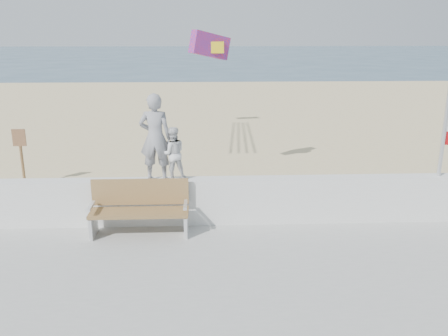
{
  "coord_description": "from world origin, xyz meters",
  "views": [
    {
      "loc": [
        -0.16,
        -6.69,
        3.84
      ],
      "look_at": [
        0.2,
        1.8,
        1.35
      ],
      "focal_mm": 38.0,
      "sensor_mm": 36.0,
      "label": 1
    }
  ],
  "objects": [
    {
      "name": "seawall",
      "position": [
        0.0,
        2.0,
        0.63
      ],
      "size": [
        30.0,
        0.35,
        0.9
      ],
      "primitive_type": "cube",
      "color": "silver",
      "rests_on": "boardwalk"
    },
    {
      "name": "child",
      "position": [
        -0.76,
        2.0,
        1.59
      ],
      "size": [
        0.57,
        0.49,
        1.02
      ],
      "primitive_type": "imported",
      "rotation": [
        0.0,
        0.0,
        3.39
      ],
      "color": "silver",
      "rests_on": "seawall"
    },
    {
      "name": "adult",
      "position": [
        -1.08,
        2.0,
        1.9
      ],
      "size": [
        0.63,
        0.44,
        1.65
      ],
      "primitive_type": "imported",
      "rotation": [
        0.0,
        0.0,
        3.06
      ],
      "color": "gray",
      "rests_on": "seawall"
    },
    {
      "name": "sand",
      "position": [
        0.0,
        9.0,
        0.04
      ],
      "size": [
        90.0,
        40.0,
        0.08
      ],
      "primitive_type": "cube",
      "color": "beige",
      "rests_on": "ground"
    },
    {
      "name": "bench",
      "position": [
        -1.37,
        1.55,
        0.69
      ],
      "size": [
        1.8,
        0.57,
        1.0
      ],
      "color": "olive",
      "rests_on": "boardwalk"
    },
    {
      "name": "ground",
      "position": [
        0.0,
        0.0,
        0.0
      ],
      "size": [
        220.0,
        220.0,
        0.0
      ],
      "primitive_type": "plane",
      "color": "#314E63",
      "rests_on": "ground"
    },
    {
      "name": "parafoil_kite",
      "position": [
        0.02,
        5.24,
        3.46
      ],
      "size": [
        1.06,
        0.79,
        0.74
      ],
      "color": "red",
      "rests_on": "ground"
    },
    {
      "name": "sign",
      "position": [
        -4.64,
        4.71,
        0.94
      ],
      "size": [
        0.32,
        0.07,
        1.46
      ],
      "color": "olive",
      "rests_on": "sand"
    }
  ]
}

